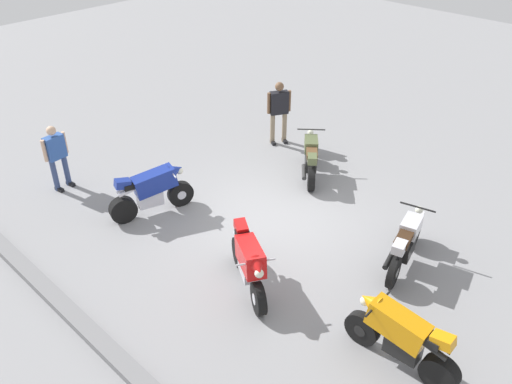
# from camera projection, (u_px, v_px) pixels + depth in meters

# --- Properties ---
(ground_plane) EXTENTS (40.00, 40.00, 0.00)m
(ground_plane) POSITION_uv_depth(u_px,v_px,m) (270.00, 219.00, 11.84)
(ground_plane) COLOR gray
(curb_edge) EXTENTS (14.00, 0.30, 0.15)m
(curb_edge) POSITION_uv_depth(u_px,v_px,m) (87.00, 329.00, 9.00)
(curb_edge) COLOR gray
(curb_edge) RESTS_ON ground
(motorcycle_red_sportbike) EXTENTS (1.77, 1.18, 1.14)m
(motorcycle_red_sportbike) POSITION_uv_depth(u_px,v_px,m) (249.00, 262.00, 9.68)
(motorcycle_red_sportbike) COLOR black
(motorcycle_red_sportbike) RESTS_ON ground
(motorcycle_silver_cruiser) EXTENTS (0.77, 2.06, 1.09)m
(motorcycle_silver_cruiser) POSITION_uv_depth(u_px,v_px,m) (406.00, 243.00, 10.28)
(motorcycle_silver_cruiser) COLOR black
(motorcycle_silver_cruiser) RESTS_ON ground
(motorcycle_blue_sportbike) EXTENTS (0.88, 1.92, 1.14)m
(motorcycle_blue_sportbike) POSITION_uv_depth(u_px,v_px,m) (152.00, 190.00, 11.75)
(motorcycle_blue_sportbike) COLOR black
(motorcycle_blue_sportbike) RESTS_ON ground
(motorcycle_olive_vintage) EXTENTS (1.39, 1.58, 1.07)m
(motorcycle_olive_vintage) POSITION_uv_depth(u_px,v_px,m) (311.00, 159.00, 13.20)
(motorcycle_olive_vintage) COLOR black
(motorcycle_olive_vintage) RESTS_ON ground
(motorcycle_orange_sportbike) EXTENTS (1.96, 0.70, 1.14)m
(motorcycle_orange_sportbike) POSITION_uv_depth(u_px,v_px,m) (401.00, 336.00, 8.19)
(motorcycle_orange_sportbike) COLOR black
(motorcycle_orange_sportbike) RESTS_ON ground
(person_in_black_shirt) EXTENTS (0.49, 0.63, 1.77)m
(person_in_black_shirt) POSITION_uv_depth(u_px,v_px,m) (279.00, 108.00, 14.48)
(person_in_black_shirt) COLOR gray
(person_in_black_shirt) RESTS_ON ground
(person_in_blue_shirt) EXTENTS (0.35, 0.64, 1.63)m
(person_in_blue_shirt) POSITION_uv_depth(u_px,v_px,m) (56.00, 154.00, 12.49)
(person_in_blue_shirt) COLOR #384772
(person_in_blue_shirt) RESTS_ON ground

